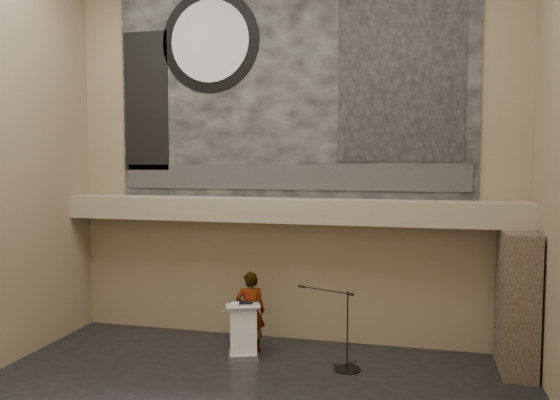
# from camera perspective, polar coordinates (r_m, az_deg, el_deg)

# --- Properties ---
(wall_back) EXTENTS (10.00, 0.02, 8.50)m
(wall_back) POSITION_cam_1_polar(r_m,az_deg,el_deg) (12.12, 0.90, 5.23)
(wall_back) COLOR #847454
(wall_back) RESTS_ON floor
(wall_front) EXTENTS (10.00, 0.02, 8.50)m
(wall_front) POSITION_cam_1_polar(r_m,az_deg,el_deg) (4.68, -21.60, 6.52)
(wall_front) COLOR #847454
(wall_front) RESTS_ON floor
(soffit) EXTENTS (10.00, 0.80, 0.50)m
(soffit) POSITION_cam_1_polar(r_m,az_deg,el_deg) (11.78, 0.46, -1.07)
(soffit) COLOR gray
(soffit) RESTS_ON wall_back
(sprinkler_left) EXTENTS (0.04, 0.04, 0.06)m
(sprinkler_left) POSITION_cam_1_polar(r_m,az_deg,el_deg) (12.23, -6.91, -2.23)
(sprinkler_left) COLOR #B2893D
(sprinkler_left) RESTS_ON soffit
(sprinkler_right) EXTENTS (0.04, 0.04, 0.06)m
(sprinkler_right) POSITION_cam_1_polar(r_m,az_deg,el_deg) (11.48, 9.69, -2.68)
(sprinkler_right) COLOR #B2893D
(sprinkler_right) RESTS_ON soffit
(banner) EXTENTS (8.00, 0.05, 5.00)m
(banner) POSITION_cam_1_polar(r_m,az_deg,el_deg) (12.20, 0.88, 12.05)
(banner) COLOR black
(banner) RESTS_ON wall_back
(banner_text_strip) EXTENTS (7.76, 0.02, 0.55)m
(banner_text_strip) POSITION_cam_1_polar(r_m,az_deg,el_deg) (12.06, 0.82, 2.38)
(banner_text_strip) COLOR #2D2D2D
(banner_text_strip) RESTS_ON banner
(banner_clock_rim) EXTENTS (2.30, 0.02, 2.30)m
(banner_clock_rim) POSITION_cam_1_polar(r_m,az_deg,el_deg) (12.86, -7.33, 16.14)
(banner_clock_rim) COLOR black
(banner_clock_rim) RESTS_ON banner
(banner_clock_face) EXTENTS (1.84, 0.02, 1.84)m
(banner_clock_face) POSITION_cam_1_polar(r_m,az_deg,el_deg) (12.84, -7.36, 16.16)
(banner_clock_face) COLOR silver
(banner_clock_face) RESTS_ON banner
(banner_building_print) EXTENTS (2.60, 0.02, 3.60)m
(banner_building_print) POSITION_cam_1_polar(r_m,az_deg,el_deg) (11.88, 12.48, 12.66)
(banner_building_print) COLOR black
(banner_building_print) RESTS_ON banner
(banner_brick_print) EXTENTS (1.10, 0.02, 3.20)m
(banner_brick_print) POSITION_cam_1_polar(r_m,az_deg,el_deg) (13.30, -13.82, 9.98)
(banner_brick_print) COLOR black
(banner_brick_print) RESTS_ON banner
(stone_pier) EXTENTS (0.60, 1.40, 2.70)m
(stone_pier) POSITION_cam_1_polar(r_m,az_deg,el_deg) (11.46, 23.50, -9.70)
(stone_pier) COLOR #403227
(stone_pier) RESTS_ON floor
(lectern) EXTENTS (0.81, 0.69, 1.13)m
(lectern) POSITION_cam_1_polar(r_m,az_deg,el_deg) (11.51, -3.86, -13.41)
(lectern) COLOR silver
(lectern) RESTS_ON floor
(binder) EXTENTS (0.30, 0.25, 0.04)m
(binder) POSITION_cam_1_polar(r_m,az_deg,el_deg) (11.35, -3.58, -10.69)
(binder) COLOR black
(binder) RESTS_ON lectern
(papers) EXTENTS (0.27, 0.31, 0.00)m
(papers) POSITION_cam_1_polar(r_m,az_deg,el_deg) (11.39, -4.66, -10.73)
(papers) COLOR silver
(papers) RESTS_ON lectern
(speaker_person) EXTENTS (0.70, 0.55, 1.70)m
(speaker_person) POSITION_cam_1_polar(r_m,az_deg,el_deg) (11.73, -3.12, -11.55)
(speaker_person) COLOR silver
(speaker_person) RESTS_ON floor
(mic_stand) EXTENTS (1.29, 0.66, 1.54)m
(mic_stand) POSITION_cam_1_polar(r_m,az_deg,el_deg) (11.02, 6.86, -16.07)
(mic_stand) COLOR black
(mic_stand) RESTS_ON floor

